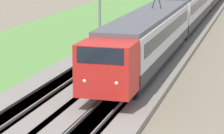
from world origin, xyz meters
TOP-DOWN VIEW (x-y plane):
  - ballast_main at (50.00, 0.00)m, footprint 240.00×4.40m
  - ballast_adjacent at (50.00, -4.02)m, footprint 240.00×4.40m
  - track_main at (50.00, 0.00)m, footprint 240.00×1.57m
  - track_adjacent at (50.00, -4.02)m, footprint 240.00×1.57m
  - grass_verge at (50.00, 7.09)m, footprint 240.00×10.94m

SIDE VIEW (x-z plane):
  - grass_verge at x=50.00m, z-range 0.00..0.12m
  - ballast_main at x=50.00m, z-range 0.00..0.30m
  - ballast_adjacent at x=50.00m, z-range 0.00..0.30m
  - track_main at x=50.00m, z-range -0.07..0.38m
  - track_adjacent at x=50.00m, z-range -0.07..0.38m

